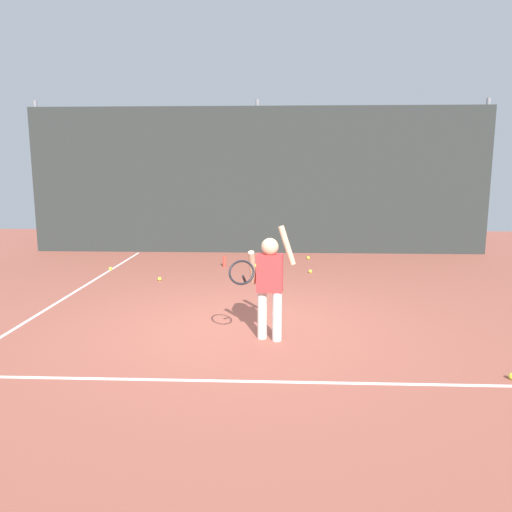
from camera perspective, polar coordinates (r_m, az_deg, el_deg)
ground_plane at (r=6.42m, az=-1.88°, el=-8.06°), size 20.00×20.00×0.00m
court_line_baseline at (r=4.89m, az=-3.37°, el=-14.02°), size 9.00×0.05×0.00m
court_line_sideline at (r=8.06m, az=-21.80°, el=-5.01°), size 0.05×9.00×0.00m
back_fence_windscreen at (r=11.78m, az=0.16°, el=8.54°), size 10.65×0.08×3.38m
fence_post_0 at (r=13.10m, az=-23.34°, el=8.21°), size 0.09×0.09×3.53m
fence_post_1 at (r=11.84m, az=0.17°, el=8.91°), size 0.09×0.09×3.53m
fence_post_2 at (r=12.73m, az=24.41°, el=8.11°), size 0.09×0.09×3.53m
tennis_player at (r=5.76m, az=1.44°, el=-2.68°), size 0.75×0.57×1.35m
water_bottle at (r=10.21m, az=-3.61°, el=-0.63°), size 0.07×0.07×0.22m
tennis_ball_0 at (r=10.27m, az=-16.25°, el=-1.39°), size 0.07×0.07×0.07m
tennis_ball_1 at (r=11.11m, az=5.97°, el=-0.20°), size 0.07×0.07×0.07m
tennis_ball_2 at (r=9.12m, az=-10.93°, el=-2.57°), size 0.07×0.07×0.07m
tennis_ball_3 at (r=9.98m, az=0.14°, el=-1.31°), size 0.07×0.07×0.07m
tennis_ball_4 at (r=5.48m, az=27.15°, el=-12.10°), size 0.07×0.07×0.07m
tennis_ball_5 at (r=10.16m, az=-0.03°, el=-1.10°), size 0.07×0.07×0.07m
tennis_ball_6 at (r=9.66m, az=6.20°, el=-1.75°), size 0.07×0.07×0.07m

